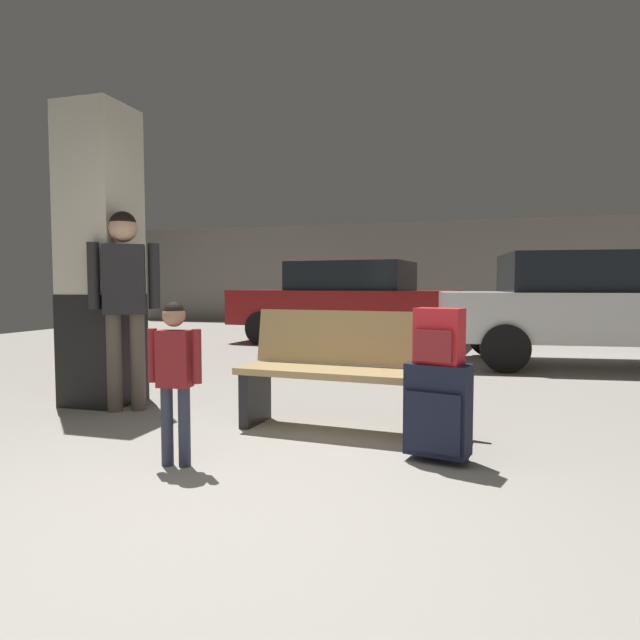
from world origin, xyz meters
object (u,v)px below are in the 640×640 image
Objects in this scene: child at (175,365)px; parked_car_far at (346,300)px; adult at (124,289)px; parked_car_near at (594,306)px; structural_pillar at (101,258)px; bench at (346,371)px; backpack_bright at (439,337)px; suitcase at (438,410)px.

parked_car_far is at bearing 95.28° from child.
parked_car_near is (4.39, 4.05, -0.25)m from adult.
adult reaches higher than parked_car_near.
adult is 5.89m from parked_car_far.
parked_car_near is (4.78, 3.84, -0.52)m from structural_pillar.
parked_car_far is at bearing 154.89° from parked_car_near.
parked_car_near is at bearing 38.79° from structural_pillar.
adult is at bearing -95.15° from parked_car_far.
backpack_bright is at bearing -38.39° from bench.
structural_pillar is at bearing -141.21° from parked_car_near.
parked_car_far is at bearing 108.31° from suitcase.
backpack_bright is at bearing 19.24° from child.
parked_car_near is at bearing -25.11° from parked_car_far.
structural_pillar is 0.52m from adult.
suitcase is 0.14× the size of parked_car_near.
structural_pillar is at bearing 164.70° from backpack_bright.
backpack_bright reaches higher than suitcase.
parked_car_far is (-1.43, 5.92, 0.36)m from bench.
backpack_bright is 0.08× the size of parked_car_far.
child is 6.12m from parked_car_near.
structural_pillar is at bearing 164.71° from suitcase.
parked_car_near is at bearing 69.88° from suitcase.
suitcase is (0.71, -0.56, -0.12)m from bench.
adult is at bearing 166.68° from suitcase.
parked_car_far is at bearing 103.60° from bench.
bench is 0.96× the size of adult.
adult reaches higher than suitcase.
suitcase is 0.45m from backpack_bright.
bench is at bearing -120.54° from parked_car_near.
suitcase is at bearing 19.24° from child.
parked_car_far is (-0.65, 7.01, 0.20)m from child.
structural_pillar is 6.15m from parked_car_near.
child is 0.23× the size of parked_car_near.
structural_pillar is 0.63× the size of parked_car_near.
bench reaches higher than suitcase.
adult reaches higher than parked_car_far.
suitcase is 2.84m from adult.
backpack_bright is 0.08× the size of parked_car_near.
child is (-1.50, -0.52, 0.29)m from suitcase.
adult is (0.39, -0.20, -0.27)m from structural_pillar.
adult is at bearing -27.72° from structural_pillar.
parked_car_near is 4.26m from parked_car_far.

